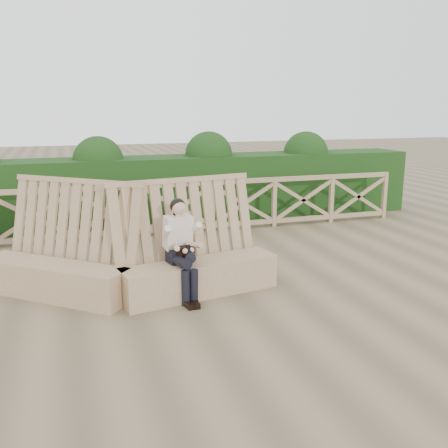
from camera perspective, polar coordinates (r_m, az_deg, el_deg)
name	(u,v)px	position (r m, az deg, el deg)	size (l,w,h in m)	color
ground	(234,290)	(7.32, 1.20, -7.54)	(60.00, 60.00, 0.00)	brown
bench	(128,266)	(7.20, -10.96, -4.71)	(4.14, 2.09, 1.62)	#85654C
woman	(181,244)	(6.87, -4.91, -2.35)	(0.42, 0.83, 1.38)	black
guardrail	(179,208)	(10.42, -5.14, 1.86)	(10.10, 0.09, 1.10)	#8A6D50
hedge	(167,190)	(11.54, -6.51, 3.93)	(12.00, 1.20, 1.50)	black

